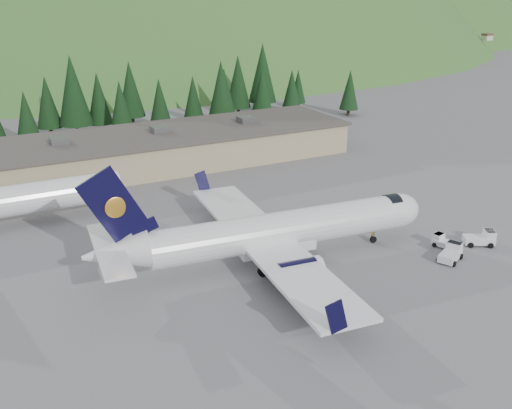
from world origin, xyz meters
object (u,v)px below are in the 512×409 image
Objects in this scene: baggage_tug_c at (443,242)px; terminal_building at (129,152)px; ramp_worker at (373,234)px; baggage_tug_b at (482,238)px; airliner at (274,232)px; baggage_tug_a at (451,253)px.

baggage_tug_c is 0.04× the size of terminal_building.
ramp_worker is at bearing -67.40° from terminal_building.
baggage_tug_b is 4.38m from baggage_tug_c.
ramp_worker is (12.11, -0.70, -2.36)m from airliner.
airliner is at bearing 128.07° from baggage_tug_a.
ramp_worker is at bearing 177.32° from baggage_tug_b.
baggage_tug_a is at bearing -66.34° from terminal_building.
ramp_worker is (-4.14, 7.53, 0.08)m from baggage_tug_a.
airliner is 23.14m from baggage_tug_b.
ramp_worker is (-5.67, 4.90, 0.21)m from baggage_tug_c.
terminal_building is 42.92× the size of ramp_worker.
baggage_tug_a is 0.05× the size of terminal_building.
airliner is 12.76× the size of baggage_tug_c.
airliner is 18.81m from baggage_tug_c.
baggage_tug_b reaches higher than ramp_worker.
baggage_tug_c is (1.53, 2.63, -0.13)m from baggage_tug_a.
airliner is at bearing -10.62° from ramp_worker.
airliner reaches higher than baggage_tug_b.
airliner is at bearing 57.56° from baggage_tug_c.
ramp_worker is (16.07, -38.59, -1.80)m from terminal_building.
airliner is 10.23× the size of baggage_tug_b.
airliner reaches higher than terminal_building.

